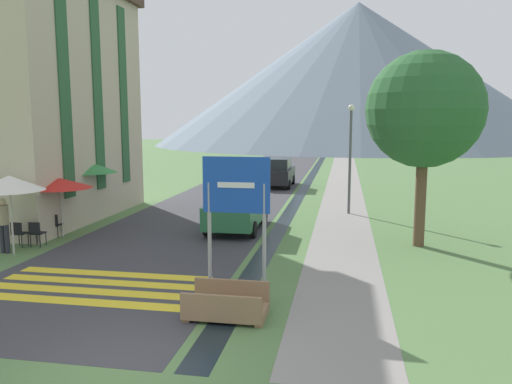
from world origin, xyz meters
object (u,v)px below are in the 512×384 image
object	(u,v)px
cafe_chair_near_right	(36,232)
streetlamp	(350,149)
hotel_building	(32,84)
cafe_chair_near_left	(18,232)
cafe_chair_middle	(54,223)
parked_car_near	(237,206)
cafe_umbrella_front_white	(9,183)
cafe_chair_far_right	(68,217)
tree_by_path	(425,110)
person_seated_far	(64,213)
person_standing_terrace	(4,221)
cafe_umbrella_rear_green	(90,167)
footbridge	(227,306)
person_seated_near	(44,221)
cafe_umbrella_middle_red	(60,183)
parked_car_far	(278,172)
road_sign	(236,200)

from	to	relation	value
cafe_chair_near_right	streetlamp	xyz separation A→B (m)	(10.24, 7.94, 2.39)
streetlamp	hotel_building	bearing A→B (deg)	-166.47
hotel_building	streetlamp	world-z (taller)	hotel_building
hotel_building	cafe_chair_near_left	xyz separation A→B (m)	(2.45, -4.89, -5.18)
cafe_chair_middle	parked_car_near	bearing A→B (deg)	-1.73
cafe_chair_middle	cafe_umbrella_front_white	bearing A→B (deg)	-111.40
cafe_chair_far_right	tree_by_path	bearing A→B (deg)	-0.83
cafe_chair_near_left	streetlamp	distance (m)	13.70
person_seated_far	person_standing_terrace	bearing A→B (deg)	-91.67
cafe_umbrella_rear_green	person_standing_terrace	world-z (taller)	cafe_umbrella_rear_green
hotel_building	footbridge	world-z (taller)	hotel_building
cafe_chair_near_left	cafe_umbrella_front_white	bearing A→B (deg)	-69.72
cafe_chair_near_left	person_seated_near	size ratio (longest dim) A/B	0.70
footbridge	parked_car_near	size ratio (longest dim) A/B	0.43
cafe_umbrella_middle_red	streetlamp	bearing A→B (deg)	31.89
cafe_chair_near_left	cafe_umbrella_rear_green	bearing A→B (deg)	81.24
person_seated_near	parked_car_far	bearing A→B (deg)	68.72
cafe_chair_near_right	person_seated_far	world-z (taller)	person_seated_far
person_seated_far	cafe_umbrella_front_white	bearing A→B (deg)	-85.42
cafe_chair_near_right	tree_by_path	size ratio (longest dim) A/B	0.13
hotel_building	parked_car_near	size ratio (longest dim) A/B	2.64
cafe_umbrella_front_white	cafe_umbrella_rear_green	world-z (taller)	cafe_umbrella_front_white
cafe_chair_middle	cafe_umbrella_front_white	size ratio (longest dim) A/B	0.34
person_standing_terrace	tree_by_path	size ratio (longest dim) A/B	0.27
hotel_building	road_sign	distance (m)	13.13
cafe_umbrella_middle_red	cafe_chair_near_right	bearing A→B (deg)	-89.79
hotel_building	parked_car_far	xyz separation A→B (m)	(8.88, 11.90, -4.78)
cafe_chair_near_right	tree_by_path	bearing A→B (deg)	-0.10
hotel_building	cafe_chair_middle	world-z (taller)	hotel_building
cafe_chair_middle	road_sign	bearing A→B (deg)	-49.91
cafe_chair_middle	cafe_chair_near_left	bearing A→B (deg)	-126.07
cafe_chair_far_right	cafe_umbrella_middle_red	size ratio (longest dim) A/B	0.38
road_sign	person_seated_far	xyz separation A→B (m)	(-7.76, 4.91, -1.50)
cafe_chair_near_left	cafe_umbrella_front_white	xyz separation A→B (m)	(0.41, -0.84, 1.73)
cafe_chair_near_right	cafe_umbrella_rear_green	size ratio (longest dim) A/B	0.34
footbridge	cafe_umbrella_front_white	size ratio (longest dim) A/B	0.68
cafe_chair_middle	cafe_umbrella_middle_red	size ratio (longest dim) A/B	0.38
cafe_umbrella_rear_green	streetlamp	distance (m)	11.19
cafe_chair_far_right	person_seated_far	size ratio (longest dim) A/B	0.68
parked_car_far	cafe_umbrella_middle_red	xyz separation A→B (m)	(-5.87, -15.09, 1.03)
cafe_umbrella_middle_red	tree_by_path	size ratio (longest dim) A/B	0.35
parked_car_far	parked_car_near	bearing A→B (deg)	-89.47
cafe_umbrella_front_white	parked_car_far	bearing A→B (deg)	71.16
cafe_umbrella_middle_red	parked_car_near	bearing A→B (deg)	19.80
hotel_building	person_seated_near	distance (m)	6.90
cafe_umbrella_middle_red	person_standing_terrace	xyz separation A→B (m)	(-0.51, -2.44, -0.92)
footbridge	cafe_umbrella_rear_green	bearing A→B (deg)	131.23
parked_car_near	tree_by_path	distance (m)	7.56
footbridge	cafe_chair_far_right	bearing A→B (deg)	137.59
cafe_chair_near_left	person_seated_far	world-z (taller)	person_seated_far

